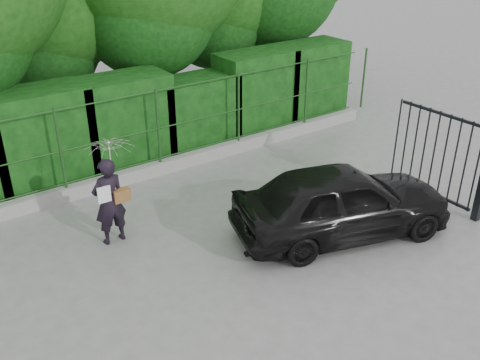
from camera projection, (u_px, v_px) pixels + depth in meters
ground at (262, 269)px, 9.45m from camera, size 80.00×80.00×0.00m
kerb at (146, 172)px, 12.65m from camera, size 14.00×0.25×0.30m
fence at (151, 128)px, 12.30m from camera, size 14.13×0.06×1.80m
hedge at (130, 122)px, 13.04m from camera, size 14.20×1.20×2.26m
gate at (465, 159)px, 10.79m from camera, size 0.22×2.33×2.36m
woman at (110, 178)px, 9.74m from camera, size 0.91×0.88×2.03m
car at (342, 201)px, 10.19m from camera, size 4.53×2.87×1.44m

